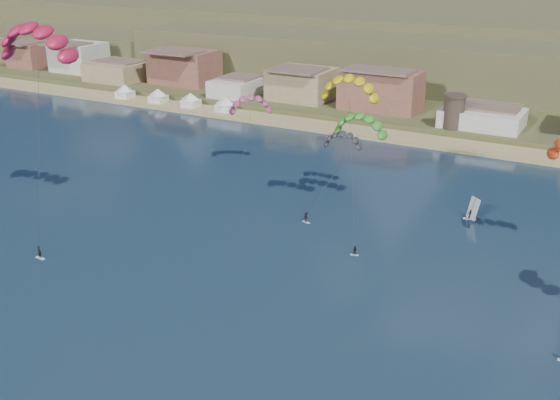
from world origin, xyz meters
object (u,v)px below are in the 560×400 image
at_px(watchtower, 454,111).
at_px(kitesurfer_yellow, 350,84).
at_px(kitesurfer_red, 35,36).
at_px(windsurfer, 471,213).
at_px(kitesurfer_green, 360,122).

bearing_deg(watchtower, kitesurfer_yellow, -91.84).
bearing_deg(watchtower, kitesurfer_red, -117.65).
height_order(watchtower, windsurfer, watchtower).
relative_size(kitesurfer_yellow, kitesurfer_green, 1.38).
bearing_deg(kitesurfer_yellow, windsurfer, 31.73).
relative_size(watchtower, windsurfer, 2.11).
relative_size(kitesurfer_red, windsurfer, 8.88).
height_order(watchtower, kitesurfer_green, kitesurfer_green).
xyz_separation_m(watchtower, kitesurfer_yellow, (-2.04, -63.71, 18.04)).
bearing_deg(kitesurfer_green, windsurfer, 10.98).
height_order(kitesurfer_red, windsurfer, kitesurfer_red).
xyz_separation_m(kitesurfer_red, windsurfer, (63.09, 35.80, -30.86)).
distance_m(kitesurfer_green, windsurfer, 25.51).
relative_size(kitesurfer_green, windsurfer, 4.96).
height_order(kitesurfer_green, windsurfer, kitesurfer_green).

